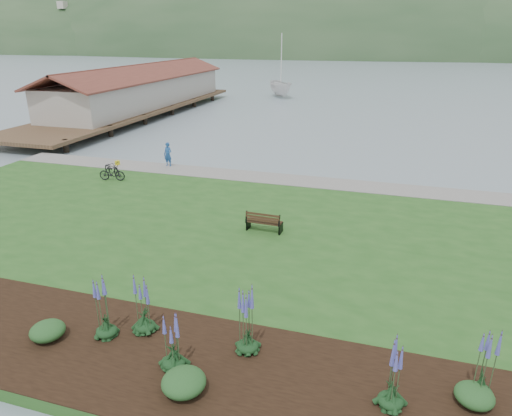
{
  "coord_description": "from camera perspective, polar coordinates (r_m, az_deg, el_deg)",
  "views": [
    {
      "loc": [
        7.6,
        -18.68,
        8.69
      ],
      "look_at": [
        2.02,
        -0.38,
        1.3
      ],
      "focal_mm": 32.0,
      "sensor_mm": 36.0,
      "label": 1
    }
  ],
  "objects": [
    {
      "name": "garden_bed",
      "position": [
        12.98,
        -8.46,
        -18.74
      ],
      "size": [
        24.0,
        4.4,
        0.04
      ],
      "primitive_type": "cube",
      "color": "black",
      "rests_on": "lawn"
    },
    {
      "name": "echium_1",
      "position": [
        12.64,
        -1.1,
        -13.71
      ],
      "size": [
        0.62,
        0.62,
        2.39
      ],
      "color": "#123218",
      "rests_on": "garden_bed"
    },
    {
      "name": "park_bench",
      "position": [
        20.13,
        0.98,
        -1.7
      ],
      "size": [
        1.59,
        0.7,
        0.97
      ],
      "rotation": [
        0.0,
        0.0,
        -0.04
      ],
      "color": "black",
      "rests_on": "lawn"
    },
    {
      "name": "far_hillside",
      "position": [
        189.29,
        21.71,
        17.1
      ],
      "size": [
        580.0,
        80.0,
        38.0
      ],
      "primitive_type": null,
      "color": "#2D4E2C",
      "rests_on": "ground"
    },
    {
      "name": "lawn",
      "position": [
        20.2,
        -6.84,
        -3.89
      ],
      "size": [
        34.0,
        20.0,
        0.4
      ],
      "primitive_type": "cube",
      "color": "#25561E",
      "rests_on": "ground"
    },
    {
      "name": "person",
      "position": [
        30.6,
        -10.98,
        6.83
      ],
      "size": [
        0.75,
        0.57,
        1.87
      ],
      "primitive_type": "imported",
      "rotation": [
        0.0,
        0.0,
        -0.17
      ],
      "color": "#205297",
      "rests_on": "lawn"
    },
    {
      "name": "bicycle_a",
      "position": [
        29.78,
        -17.59,
        4.8
      ],
      "size": [
        1.21,
        1.69,
        0.84
      ],
      "primitive_type": "imported",
      "rotation": [
        0.0,
        0.0,
        1.12
      ],
      "color": "black",
      "rests_on": "lawn"
    },
    {
      "name": "pannier",
      "position": [
        31.87,
        -16.94,
        5.4
      ],
      "size": [
        0.24,
        0.32,
        0.3
      ],
      "primitive_type": "cube",
      "rotation": [
        0.0,
        0.0,
        -0.22
      ],
      "color": "yellow",
      "rests_on": "lawn"
    },
    {
      "name": "bicycle_b",
      "position": [
        28.52,
        -17.57,
        4.22
      ],
      "size": [
        0.72,
        1.63,
        0.95
      ],
      "primitive_type": "imported",
      "rotation": [
        0.0,
        0.0,
        1.74
      ],
      "color": "black",
      "rests_on": "lawn"
    },
    {
      "name": "echium_3",
      "position": [
        12.53,
        26.74,
        -16.96
      ],
      "size": [
        0.62,
        0.62,
        2.4
      ],
      "color": "#123218",
      "rests_on": "garden_bed"
    },
    {
      "name": "sailboat",
      "position": [
        67.13,
        3.1,
        13.66
      ],
      "size": [
        14.36,
        14.42,
        27.33
      ],
      "primitive_type": "imported",
      "rotation": [
        0.0,
        0.0,
        0.55
      ],
      "color": "silver",
      "rests_on": "ground"
    },
    {
      "name": "pier_pavilion",
      "position": [
        54.16,
        -14.24,
        14.09
      ],
      "size": [
        8.0,
        36.0,
        5.4
      ],
      "color": "#4C3826",
      "rests_on": "ground"
    },
    {
      "name": "shoreline_path",
      "position": [
        27.94,
        0.4,
        3.89
      ],
      "size": [
        34.0,
        2.2,
        0.03
      ],
      "primitive_type": "cube",
      "color": "gray",
      "rests_on": "lawn"
    },
    {
      "name": "echium_4",
      "position": [
        13.9,
        -18.54,
        -11.65
      ],
      "size": [
        0.62,
        0.62,
        2.38
      ],
      "color": "#123218",
      "rests_on": "garden_bed"
    },
    {
      "name": "shrub_1",
      "position": [
        12.04,
        -9.02,
        -20.7
      ],
      "size": [
        1.1,
        1.1,
        0.55
      ],
      "primitive_type": "ellipsoid",
      "color": "#1E4C21",
      "rests_on": "garden_bed"
    },
    {
      "name": "ground",
      "position": [
        21.96,
        -4.75,
        -2.27
      ],
      "size": [
        600.0,
        600.0,
        0.0
      ],
      "primitive_type": "plane",
      "color": "gray",
      "rests_on": "ground"
    },
    {
      "name": "echium_2",
      "position": [
        11.68,
        16.76,
        -19.93
      ],
      "size": [
        0.62,
        0.62,
        1.89
      ],
      "color": "#123218",
      "rests_on": "garden_bed"
    },
    {
      "name": "shrub_2",
      "position": [
        12.75,
        25.63,
        -20.39
      ],
      "size": [
        0.91,
        0.91,
        0.46
      ],
      "primitive_type": "ellipsoid",
      "color": "#1E4C21",
      "rests_on": "garden_bed"
    },
    {
      "name": "echium_5",
      "position": [
        13.91,
        -13.9,
        -11.97
      ],
      "size": [
        0.62,
        0.62,
        2.0
      ],
      "color": "#123218",
      "rests_on": "garden_bed"
    },
    {
      "name": "echium_0",
      "position": [
        12.48,
        -10.38,
        -16.52
      ],
      "size": [
        0.62,
        0.62,
        1.77
      ],
      "color": "#123218",
      "rests_on": "garden_bed"
    },
    {
      "name": "shrub_0",
      "position": [
        14.82,
        -24.61,
        -13.78
      ],
      "size": [
        0.99,
        0.99,
        0.49
      ],
      "primitive_type": "ellipsoid",
      "color": "#1E4C21",
      "rests_on": "garden_bed"
    }
  ]
}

